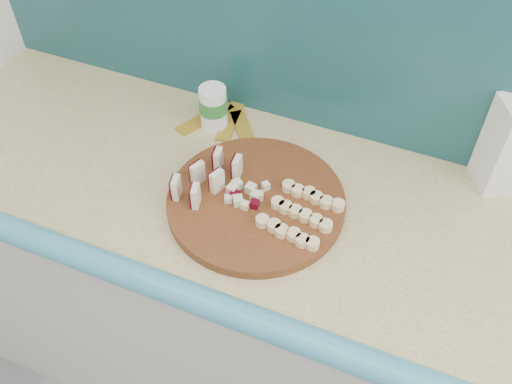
% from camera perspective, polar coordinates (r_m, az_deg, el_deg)
% --- Properties ---
extents(kitchen_counter, '(2.20, 0.63, 0.91)m').
position_cam_1_polar(kitchen_counter, '(1.63, 8.09, -13.46)').
color(kitchen_counter, beige).
rests_on(kitchen_counter, ground).
extents(backsplash, '(2.20, 0.02, 0.50)m').
position_cam_1_polar(backsplash, '(1.30, 15.25, 12.89)').
color(backsplash, teal).
rests_on(backsplash, kitchen_counter).
extents(cutting_board, '(0.44, 0.44, 0.02)m').
position_cam_1_polar(cutting_board, '(1.26, 0.00, -0.99)').
color(cutting_board, '#4F2411').
rests_on(cutting_board, kitchen_counter).
extents(apple_wedges, '(0.12, 0.16, 0.05)m').
position_cam_1_polar(apple_wedges, '(1.27, -4.95, 1.51)').
color(apple_wedges, beige).
rests_on(apple_wedges, cutting_board).
extents(apple_chunks, '(0.06, 0.06, 0.02)m').
position_cam_1_polar(apple_chunks, '(1.26, -1.01, 0.11)').
color(apple_chunks, '#EDE7BD').
rests_on(apple_chunks, cutting_board).
extents(banana_slices, '(0.16, 0.16, 0.02)m').
position_cam_1_polar(banana_slices, '(1.22, 4.47, -2.20)').
color(banana_slices, beige).
rests_on(banana_slices, cutting_board).
extents(canister, '(0.07, 0.07, 0.12)m').
position_cam_1_polar(canister, '(1.43, -4.28, 8.50)').
color(canister, white).
rests_on(canister, kitchen_counter).
extents(banana_peel, '(0.23, 0.19, 0.01)m').
position_cam_1_polar(banana_peel, '(1.47, -2.94, 6.90)').
color(banana_peel, '#B59622').
rests_on(banana_peel, kitchen_counter).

